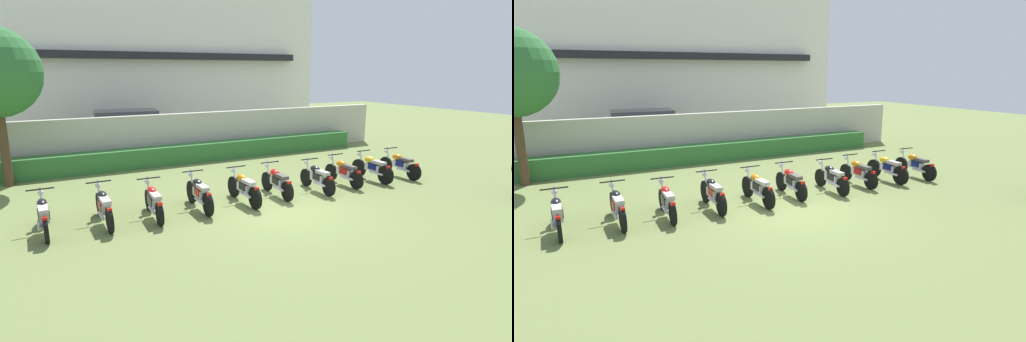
# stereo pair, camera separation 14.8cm
# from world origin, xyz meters

# --- Properties ---
(ground) EXTENTS (60.00, 60.00, 0.00)m
(ground) POSITION_xyz_m (0.00, 0.00, 0.00)
(ground) COLOR olive
(building) EXTENTS (20.46, 6.50, 8.26)m
(building) POSITION_xyz_m (0.00, 16.19, 4.13)
(building) COLOR white
(building) RESTS_ON ground
(compound_wall) EXTENTS (19.44, 0.30, 1.92)m
(compound_wall) POSITION_xyz_m (0.00, 7.56, 0.96)
(compound_wall) COLOR #BCB7A8
(compound_wall) RESTS_ON ground
(hedge_row) EXTENTS (15.55, 0.70, 0.74)m
(hedge_row) POSITION_xyz_m (0.00, 6.86, 0.37)
(hedge_row) COLOR #337033
(hedge_row) RESTS_ON ground
(parked_car) EXTENTS (4.66, 2.44, 1.89)m
(parked_car) POSITION_xyz_m (-1.72, 10.39, 0.94)
(parked_car) COLOR black
(parked_car) RESTS_ON ground
(motorcycle_in_row_0) EXTENTS (0.60, 1.85, 0.95)m
(motorcycle_in_row_0) POSITION_xyz_m (-5.63, 1.17, 0.45)
(motorcycle_in_row_0) COLOR black
(motorcycle_in_row_0) RESTS_ON ground
(motorcycle_in_row_1) EXTENTS (0.60, 1.95, 0.96)m
(motorcycle_in_row_1) POSITION_xyz_m (-4.32, 1.16, 0.45)
(motorcycle_in_row_1) COLOR black
(motorcycle_in_row_1) RESTS_ON ground
(motorcycle_in_row_2) EXTENTS (0.60, 1.83, 0.94)m
(motorcycle_in_row_2) POSITION_xyz_m (-3.15, 1.04, 0.44)
(motorcycle_in_row_2) COLOR black
(motorcycle_in_row_2) RESTS_ON ground
(motorcycle_in_row_3) EXTENTS (0.60, 1.91, 0.97)m
(motorcycle_in_row_3) POSITION_xyz_m (-1.90, 1.12, 0.45)
(motorcycle_in_row_3) COLOR black
(motorcycle_in_row_3) RESTS_ON ground
(motorcycle_in_row_4) EXTENTS (0.60, 1.91, 0.97)m
(motorcycle_in_row_4) POSITION_xyz_m (-0.60, 1.04, 0.45)
(motorcycle_in_row_4) COLOR black
(motorcycle_in_row_4) RESTS_ON ground
(motorcycle_in_row_5) EXTENTS (0.60, 1.83, 0.95)m
(motorcycle_in_row_5) POSITION_xyz_m (0.57, 1.19, 0.44)
(motorcycle_in_row_5) COLOR black
(motorcycle_in_row_5) RESTS_ON ground
(motorcycle_in_row_6) EXTENTS (0.60, 1.81, 0.94)m
(motorcycle_in_row_6) POSITION_xyz_m (1.93, 1.03, 0.44)
(motorcycle_in_row_6) COLOR black
(motorcycle_in_row_6) RESTS_ON ground
(motorcycle_in_row_7) EXTENTS (0.60, 1.82, 0.94)m
(motorcycle_in_row_7) POSITION_xyz_m (3.13, 1.23, 0.44)
(motorcycle_in_row_7) COLOR black
(motorcycle_in_row_7) RESTS_ON ground
(motorcycle_in_row_8) EXTENTS (0.60, 1.85, 0.97)m
(motorcycle_in_row_8) POSITION_xyz_m (4.32, 1.18, 0.45)
(motorcycle_in_row_8) COLOR black
(motorcycle_in_row_8) RESTS_ON ground
(motorcycle_in_row_9) EXTENTS (0.60, 1.91, 0.95)m
(motorcycle_in_row_9) POSITION_xyz_m (5.58, 1.15, 0.44)
(motorcycle_in_row_9) COLOR black
(motorcycle_in_row_9) RESTS_ON ground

